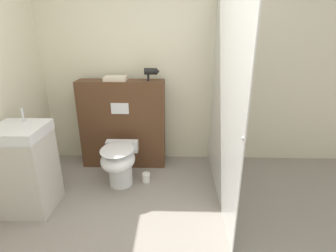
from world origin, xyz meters
name	(u,v)px	position (x,y,z in m)	size (l,w,h in m)	color
wall_back	(158,70)	(0.00, 1.86, 1.25)	(8.00, 0.06, 2.50)	beige
partition_panel	(123,124)	(-0.45, 1.61, 0.58)	(1.10, 0.27, 1.16)	#51331E
shower_glass	(224,101)	(0.72, 0.95, 1.08)	(0.04, 1.76, 2.16)	silver
toilet	(119,162)	(-0.41, 1.06, 0.31)	(0.39, 0.55, 0.51)	white
sink_vanity	(26,169)	(-1.25, 0.64, 0.45)	(0.49, 0.48, 1.04)	beige
hair_drier	(151,72)	(-0.06, 1.60, 1.27)	(0.19, 0.08, 0.16)	black
folded_towel	(116,78)	(-0.51, 1.61, 1.18)	(0.28, 0.19, 0.05)	beige
spare_toilet_roll	(146,177)	(-0.11, 1.15, 0.06)	(0.10, 0.10, 0.11)	white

